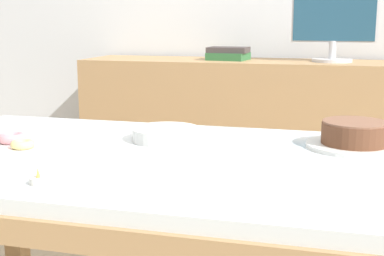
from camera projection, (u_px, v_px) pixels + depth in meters
name	position (u px, v px, depth m)	size (l,w,h in m)	color
dining_table	(189.00, 187.00, 1.47)	(1.77, 0.91, 0.74)	silver
sideboard	(260.00, 144.00, 2.89)	(1.92, 0.44, 0.90)	tan
computer_monitor	(334.00, 24.00, 2.67)	(0.42, 0.20, 0.38)	silver
book_stack	(228.00, 54.00, 2.84)	(0.22, 0.20, 0.07)	#2D6638
cake_chocolate_round	(355.00, 136.00, 1.55)	(0.28, 0.28, 0.08)	white
plate_stack	(166.00, 134.00, 1.65)	(0.21, 0.21, 0.04)	white
tealight_left_edge	(38.00, 180.00, 1.21)	(0.04, 0.04, 0.04)	silver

